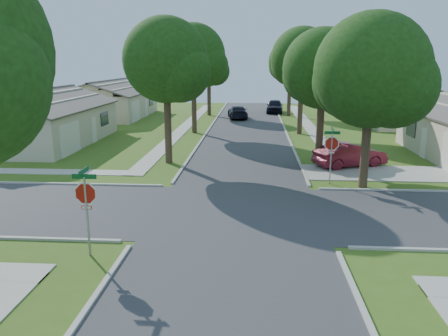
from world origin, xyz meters
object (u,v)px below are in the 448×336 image
tree_e_far (291,64)px  car_driveway (350,155)px  tree_w_far (209,68)px  house_nw_far (110,103)px  house_nw_near (40,124)px  tree_e_mid (303,62)px  stop_sign_sw (86,197)px  tree_w_mid (194,59)px  car_curb_east (275,106)px  tree_ne_corner (372,76)px  house_ne_far (402,108)px  car_curb_west (238,112)px  stop_sign_ne (332,146)px  tree_e_near (324,72)px  tree_w_near (167,64)px

tree_e_far → car_driveway: (1.80, -25.31, -5.24)m
tree_w_far → house_nw_far: bearing=-170.0°
house_nw_near → house_nw_far: 17.00m
tree_e_mid → tree_w_far: tree_e_mid is taller
stop_sign_sw → house_nw_near: 22.71m
tree_e_far → tree_w_mid: (-9.39, -13.00, 0.51)m
car_curb_east → tree_ne_corner: bearing=-80.5°
house_ne_far → car_curb_east: 15.24m
house_nw_far → car_driveway: (22.55, -23.30, -0.78)m
tree_ne_corner → car_curb_west: tree_ne_corner is taller
house_ne_far → car_curb_west: house_ne_far is taller
stop_sign_sw → tree_e_mid: size_ratio=0.32×
tree_e_mid → tree_w_mid: bearing=180.0°
stop_sign_ne → tree_e_mid: 16.84m
house_ne_far → house_nw_far: (-31.98, 3.00, 0.00)m
car_curb_east → car_curb_west: (-4.40, -6.00, -0.12)m
tree_ne_corner → stop_sign_sw: bearing=-141.2°
tree_ne_corner → car_curb_east: 33.53m
house_ne_far → car_driveway: bearing=-114.9°
tree_e_near → house_nw_near: bearing=163.9°
tree_e_far → tree_w_far: bearing=-180.0°
house_nw_far → car_curb_east: (19.19, 5.25, -0.69)m
tree_w_near → tree_ne_corner: (11.00, -4.80, -0.52)m
tree_w_mid → house_nw_far: (-11.35, 10.99, -4.97)m
tree_e_near → car_curb_west: (-5.95, 22.24, -4.93)m
tree_e_near → tree_e_mid: (0.01, 12.00, 0.61)m
tree_w_mid → house_ne_far: tree_w_mid is taller
tree_e_far → house_nw_near: 28.49m
tree_w_far → tree_ne_corner: (11.01, -29.80, 0.09)m
tree_e_mid → house_nw_far: size_ratio=0.68×
tree_e_near → tree_w_mid: (-9.39, 12.00, 0.85)m
tree_w_far → house_ne_far: bearing=-13.6°
tree_w_near → tree_w_far: 25.01m
house_nw_near → tree_e_near: bearing=-16.1°
tree_e_near → tree_w_mid: tree_w_mid is taller
tree_w_near → house_ne_far: tree_w_near is taller
stop_sign_ne → tree_w_near: bearing=155.3°
car_curb_west → tree_e_far: bearing=-162.5°
stop_sign_sw → tree_e_near: size_ratio=0.36×
tree_ne_corner → house_nw_far: 35.90m
stop_sign_ne → tree_w_far: bearing=107.7°
stop_sign_sw → tree_w_mid: size_ratio=0.31×
tree_w_mid → car_curb_west: size_ratio=1.96×
tree_e_far → tree_e_mid: bearing=-90.0°
house_ne_far → car_curb_west: bearing=172.5°
tree_w_near → car_curb_east: 29.78m
house_ne_far → car_curb_east: size_ratio=2.80×
tree_e_near → tree_w_near: (-9.40, 0.00, 0.47)m
car_curb_west → car_driveway: bearing=101.6°
house_nw_far → house_nw_near: bearing=-90.0°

